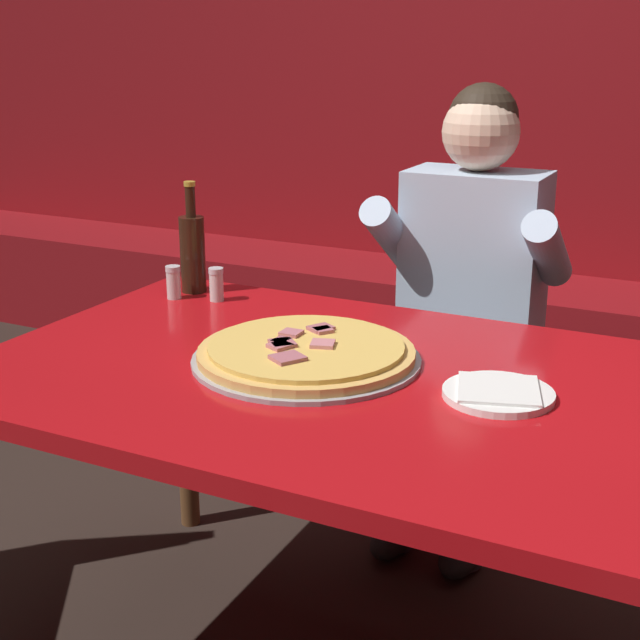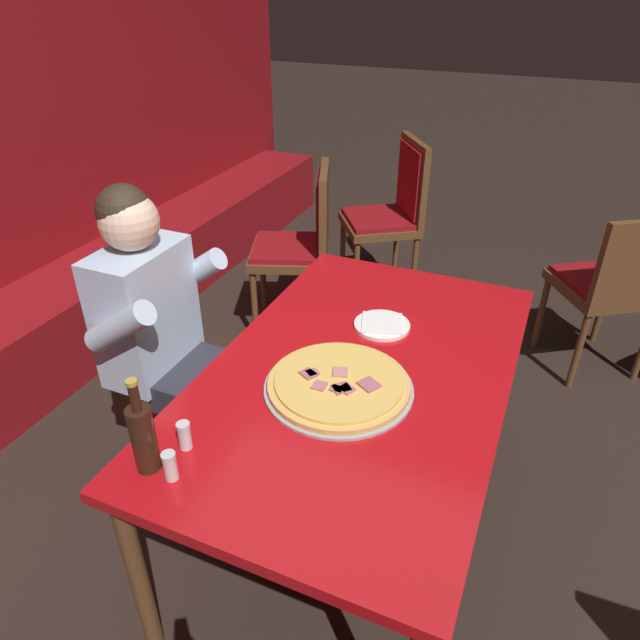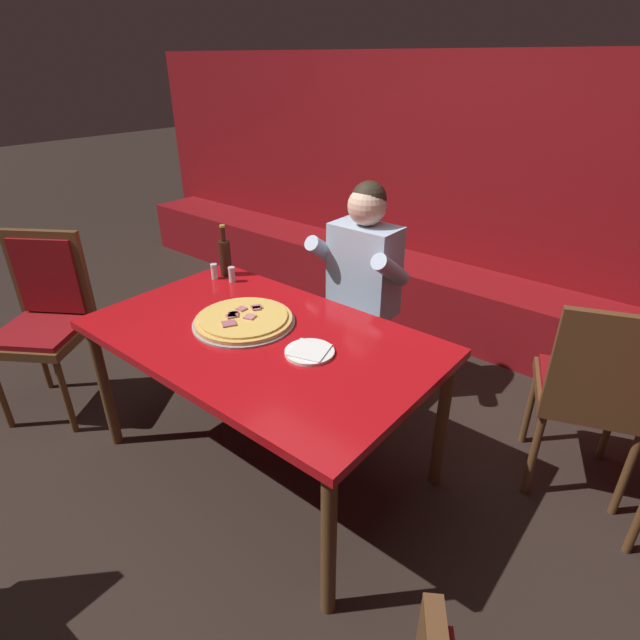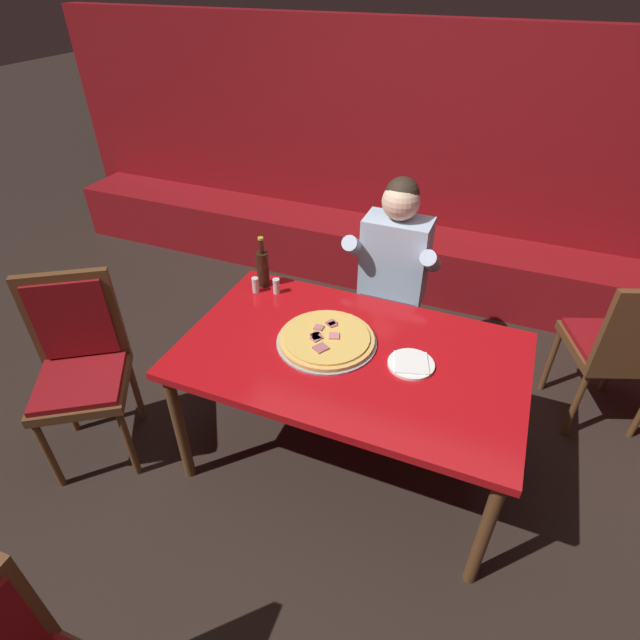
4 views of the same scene
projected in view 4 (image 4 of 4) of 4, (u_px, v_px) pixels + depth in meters
ground_plane at (346, 456)px, 2.75m from camera, size 24.00×24.00×0.00m
booth_wall_panel at (447, 162)px, 3.81m from camera, size 6.80×0.16×1.90m
booth_bench at (426, 264)px, 4.00m from camera, size 6.46×0.48×0.46m
main_dining_table at (351, 363)px, 2.35m from camera, size 1.58×0.96×0.75m
pizza at (327, 339)px, 2.36m from camera, size 0.48×0.48×0.05m
plate_white_paper at (411, 364)px, 2.23m from camera, size 0.21×0.21×0.02m
beer_bottle at (263, 268)px, 2.71m from camera, size 0.07×0.07×0.29m
shaker_parmesan at (255, 286)px, 2.70m from camera, size 0.04×0.04×0.09m
shaker_red_pepper_flakes at (276, 287)px, 2.69m from camera, size 0.04×0.04×0.09m
diner_seated_blue_shirt at (390, 278)px, 2.92m from camera, size 0.53×0.53×1.27m
dining_chair_side_aisle at (79, 359)px, 2.50m from camera, size 0.61×0.61×1.03m
dining_chair_near_right at (623, 344)px, 2.62m from camera, size 0.57×0.57×0.99m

